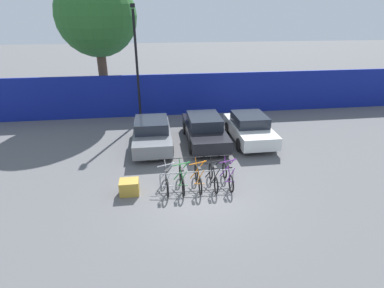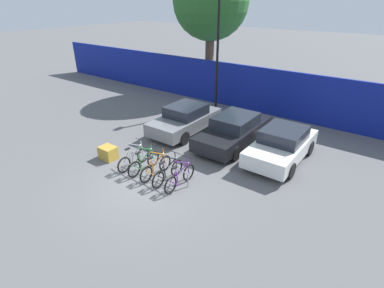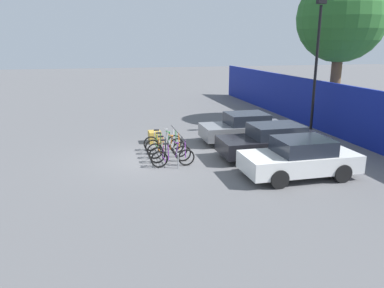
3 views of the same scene
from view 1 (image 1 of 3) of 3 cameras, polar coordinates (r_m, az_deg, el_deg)
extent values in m
plane|color=#59595B|center=(11.29, 1.77, -9.41)|extent=(120.00, 120.00, 0.00)
cube|color=navy|center=(19.49, -2.79, 9.36)|extent=(36.00, 0.16, 2.65)
cylinder|color=gray|center=(11.57, 0.98, -5.34)|extent=(2.87, 0.04, 0.04)
cylinder|color=gray|center=(11.60, -6.09, -6.96)|extent=(0.04, 0.04, 0.55)
cylinder|color=gray|center=(11.98, 7.81, -5.99)|extent=(0.04, 0.04, 0.55)
torus|color=black|center=(11.00, -4.66, -8.43)|extent=(0.06, 0.66, 0.66)
torus|color=black|center=(11.90, -4.97, -5.75)|extent=(0.06, 0.66, 0.66)
cylinder|color=#B7B7BC|center=(11.43, -4.92, -5.25)|extent=(0.60, 0.04, 0.76)
cylinder|color=#B7B7BC|center=(11.23, -4.96, -4.00)|extent=(0.68, 0.04, 0.16)
cylinder|color=#B7B7BC|center=(11.16, -4.81, -6.35)|extent=(0.14, 0.04, 0.63)
cylinder|color=#B7B7BC|center=(10.98, -4.75, -6.76)|extent=(0.32, 0.03, 0.58)
cylinder|color=#B7B7BC|center=(11.18, -4.72, -7.99)|extent=(0.40, 0.03, 0.08)
cylinder|color=#B7B7BC|center=(11.70, -5.01, -4.38)|extent=(0.12, 0.04, 0.69)
cylinder|color=black|center=(11.49, -5.07, -2.87)|extent=(0.52, 0.03, 0.03)
cube|color=black|center=(10.92, -4.84, -5.05)|extent=(0.10, 0.22, 0.05)
torus|color=black|center=(11.04, -1.68, -8.24)|extent=(0.06, 0.66, 0.66)
torus|color=black|center=(11.93, -2.23, -5.58)|extent=(0.06, 0.66, 0.66)
cylinder|color=#288438|center=(11.46, -2.07, -5.08)|extent=(0.60, 0.04, 0.76)
cylinder|color=#288438|center=(11.27, -2.07, -3.83)|extent=(0.68, 0.04, 0.16)
cylinder|color=#288438|center=(11.20, -1.89, -6.18)|extent=(0.14, 0.04, 0.63)
cylinder|color=#288438|center=(11.01, -1.78, -6.58)|extent=(0.32, 0.03, 0.58)
cylinder|color=#288438|center=(11.22, -1.79, -7.81)|extent=(0.40, 0.03, 0.08)
cylinder|color=#288438|center=(11.73, -2.23, -4.21)|extent=(0.12, 0.04, 0.69)
cylinder|color=black|center=(11.53, -2.24, -2.71)|extent=(0.52, 0.03, 0.03)
cube|color=black|center=(10.95, -1.86, -4.88)|extent=(0.10, 0.22, 0.05)
torus|color=black|center=(11.11, 1.59, -8.01)|extent=(0.06, 0.66, 0.66)
torus|color=black|center=(12.00, 0.79, -5.38)|extent=(0.06, 0.66, 0.66)
cylinder|color=orange|center=(11.53, 1.07, -4.88)|extent=(0.60, 0.04, 0.76)
cylinder|color=orange|center=(11.34, 1.12, -3.63)|extent=(0.68, 0.04, 0.16)
cylinder|color=orange|center=(11.27, 1.33, -5.96)|extent=(0.14, 0.04, 0.63)
cylinder|color=orange|center=(11.09, 1.49, -6.36)|extent=(0.32, 0.03, 0.58)
cylinder|color=orange|center=(11.29, 1.43, -7.58)|extent=(0.40, 0.03, 0.08)
cylinder|color=orange|center=(11.80, 0.83, -4.02)|extent=(0.12, 0.04, 0.69)
cylinder|color=black|center=(11.60, 0.87, -2.52)|extent=(0.52, 0.03, 0.03)
cube|color=black|center=(11.02, 1.42, -4.66)|extent=(0.10, 0.22, 0.05)
torus|color=black|center=(11.21, 4.61, -7.77)|extent=(0.06, 0.66, 0.66)
torus|color=black|center=(12.09, 3.57, -5.19)|extent=(0.06, 0.66, 0.66)
cylinder|color=black|center=(11.62, 3.96, -4.68)|extent=(0.60, 0.04, 0.76)
cylinder|color=black|center=(11.43, 4.06, -3.44)|extent=(0.68, 0.04, 0.16)
cylinder|color=black|center=(11.37, 4.29, -5.75)|extent=(0.14, 0.04, 0.63)
cylinder|color=black|center=(11.18, 4.50, -6.13)|extent=(0.32, 0.03, 0.58)
cylinder|color=black|center=(11.39, 4.40, -7.35)|extent=(0.40, 0.03, 0.08)
cylinder|color=black|center=(11.89, 3.66, -3.83)|extent=(0.12, 0.04, 0.69)
cylinder|color=black|center=(11.69, 3.74, -2.34)|extent=(0.52, 0.03, 0.03)
cube|color=black|center=(11.12, 4.44, -4.46)|extent=(0.10, 0.22, 0.05)
torus|color=black|center=(11.33, 7.47, -7.52)|extent=(0.06, 0.66, 0.66)
torus|color=black|center=(12.21, 6.23, -4.99)|extent=(0.06, 0.66, 0.66)
cylinder|color=#752D99|center=(11.74, 6.72, -4.48)|extent=(0.60, 0.04, 0.76)
cylinder|color=#752D99|center=(11.56, 6.85, -3.25)|extent=(0.68, 0.04, 0.16)
cylinder|color=#752D99|center=(11.49, 7.11, -5.53)|extent=(0.14, 0.04, 0.63)
cylinder|color=#752D99|center=(11.31, 7.36, -5.91)|extent=(0.32, 0.03, 0.58)
cylinder|color=#752D99|center=(11.51, 7.22, -7.12)|extent=(0.40, 0.03, 0.08)
cylinder|color=#752D99|center=(12.01, 6.35, -3.65)|extent=(0.12, 0.04, 0.69)
cylinder|color=black|center=(11.81, 6.48, -2.17)|extent=(0.52, 0.03, 0.03)
cube|color=black|center=(11.25, 7.31, -4.25)|extent=(0.10, 0.22, 0.05)
cube|color=slate|center=(14.94, -7.60, 1.52)|extent=(1.80, 4.08, 0.62)
cube|color=#1E232D|center=(14.83, -7.73, 3.70)|extent=(1.58, 1.88, 0.52)
cylinder|color=black|center=(16.16, -10.64, 2.12)|extent=(0.20, 0.64, 0.64)
cylinder|color=black|center=(16.15, -4.58, 2.45)|extent=(0.20, 0.64, 0.64)
cylinder|color=black|center=(13.99, -10.98, -1.43)|extent=(0.20, 0.64, 0.64)
cylinder|color=black|center=(13.97, -3.98, -1.05)|extent=(0.20, 0.64, 0.64)
cube|color=black|center=(15.35, 2.38, 2.33)|extent=(1.80, 4.46, 0.62)
cube|color=#1E232D|center=(15.25, 2.35, 4.48)|extent=(1.58, 2.05, 0.52)
cylinder|color=black|center=(16.52, -1.33, 3.03)|extent=(0.20, 0.64, 0.64)
cylinder|color=black|center=(16.78, 4.49, 3.30)|extent=(0.20, 0.64, 0.64)
cylinder|color=black|center=(14.15, -0.14, -0.67)|extent=(0.20, 0.64, 0.64)
cylinder|color=black|center=(14.45, 6.59, -0.28)|extent=(0.20, 0.64, 0.64)
cube|color=silver|center=(15.81, 10.89, 2.56)|extent=(1.80, 4.04, 0.62)
cube|color=#1E232D|center=(15.70, 10.93, 4.63)|extent=(1.58, 1.86, 0.52)
cylinder|color=black|center=(16.70, 6.81, 3.10)|extent=(0.20, 0.64, 0.64)
cylinder|color=black|center=(17.20, 12.35, 3.32)|extent=(0.20, 0.64, 0.64)
cylinder|color=black|center=(14.62, 9.02, -0.14)|extent=(0.20, 0.64, 0.64)
cylinder|color=black|center=(15.18, 15.22, 0.22)|extent=(0.20, 0.64, 0.64)
cylinder|color=black|center=(18.07, -10.40, 13.88)|extent=(0.14, 0.14, 6.36)
cube|color=black|center=(17.82, -11.25, 24.46)|extent=(0.24, 0.44, 0.20)
cube|color=#B28C33|center=(11.38, -11.84, -8.05)|extent=(0.70, 0.56, 0.55)
cylinder|color=brown|center=(21.25, -16.43, 11.71)|extent=(0.59, 0.59, 4.13)
sphere|color=#286028|center=(20.84, -17.76, 22.25)|extent=(4.93, 4.93, 4.93)
camera|label=2|loc=(8.93, 66.41, 10.25)|focal=28.00mm
camera|label=3|loc=(17.83, 58.45, 7.54)|focal=35.00mm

